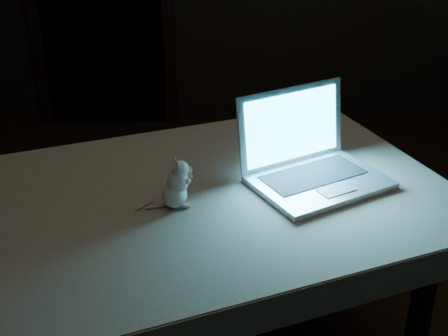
# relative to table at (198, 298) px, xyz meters

# --- Properties ---
(table) EXTENTS (1.83, 1.53, 0.84)m
(table) POSITION_rel_table_xyz_m (0.00, 0.00, 0.00)
(table) COLOR black
(table) RESTS_ON floor
(tablecloth) EXTENTS (1.96, 1.64, 0.11)m
(tablecloth) POSITION_rel_table_xyz_m (0.09, -0.02, 0.37)
(tablecloth) COLOR #BCB39C
(tablecloth) RESTS_ON table
(laptop) EXTENTS (0.56, 0.55, 0.29)m
(laptop) POSITION_rel_table_xyz_m (0.42, 0.07, 0.57)
(laptop) COLOR silver
(laptop) RESTS_ON tablecloth
(plush_mouse) EXTENTS (0.15, 0.15, 0.16)m
(plush_mouse) POSITION_rel_table_xyz_m (-0.06, -0.07, 0.51)
(plush_mouse) COLOR white
(plush_mouse) RESTS_ON tablecloth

